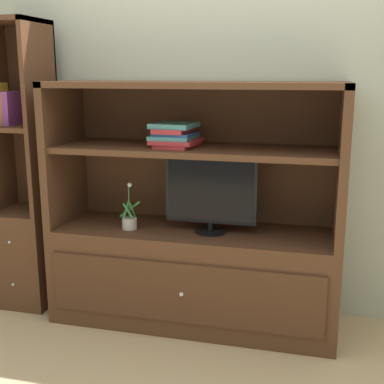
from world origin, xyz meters
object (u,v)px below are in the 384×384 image
object	(u,v)px
tv_monitor	(211,193)
bookshelf_tall	(26,211)
potted_plant	(130,221)
upright_book_row	(6,107)
media_console	(194,249)
magazine_stack	(176,135)

from	to	relation	value
tv_monitor	bookshelf_tall	xyz separation A→B (m)	(-1.29, 0.04, -0.21)
potted_plant	upright_book_row	world-z (taller)	upright_book_row
media_console	upright_book_row	distance (m)	1.52
potted_plant	magazine_stack	distance (m)	0.61
potted_plant	bookshelf_tall	bearing A→B (deg)	173.29
media_console	magazine_stack	distance (m)	0.72
tv_monitor	upright_book_row	bearing A→B (deg)	178.56
upright_book_row	media_console	bearing A→B (deg)	0.31
tv_monitor	potted_plant	bearing A→B (deg)	-174.55
bookshelf_tall	upright_book_row	xyz separation A→B (m)	(-0.08, -0.01, 0.70)
media_console	bookshelf_tall	size ratio (longest dim) A/B	0.94
tv_monitor	upright_book_row	size ratio (longest dim) A/B	2.06
upright_book_row	bookshelf_tall	bearing A→B (deg)	7.28
bookshelf_tall	tv_monitor	bearing A→B (deg)	-1.97
magazine_stack	upright_book_row	bearing A→B (deg)	-179.75
tv_monitor	magazine_stack	size ratio (longest dim) A/B	1.64
magazine_stack	bookshelf_tall	size ratio (longest dim) A/B	0.18
media_console	tv_monitor	world-z (taller)	media_console
potted_plant	upright_book_row	distance (m)	1.10
tv_monitor	upright_book_row	world-z (taller)	upright_book_row
potted_plant	upright_book_row	xyz separation A→B (m)	(-0.86, 0.08, 0.68)
tv_monitor	upright_book_row	distance (m)	1.45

